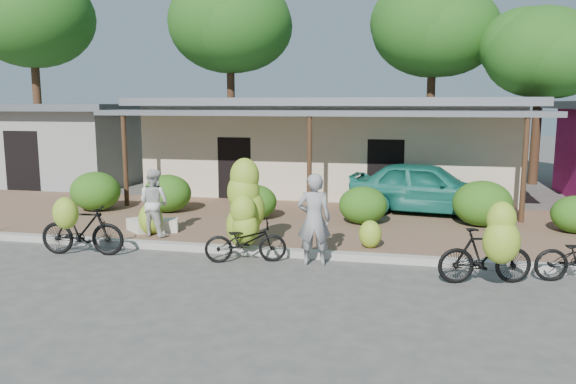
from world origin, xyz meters
name	(u,v)px	position (x,y,z in m)	size (l,w,h in m)	color
ground	(247,285)	(0.00, 0.00, 0.00)	(100.00, 100.00, 0.00)	#4B4946
sidewalk	(302,223)	(0.00, 5.00, 0.06)	(60.00, 6.00, 0.12)	brown
curb	(274,252)	(0.00, 2.00, 0.07)	(60.00, 0.25, 0.15)	#A8A399
shop_main	(333,144)	(0.00, 10.93, 1.72)	(13.00, 8.50, 3.35)	beige
shop_grey	(63,142)	(-11.00, 10.99, 1.62)	(7.00, 6.00, 3.15)	gray
tree_back_left	(29,16)	(-13.69, 13.11, 6.94)	(5.45, 5.35, 8.98)	#442D1B
tree_far_center	(227,21)	(-5.69, 16.11, 6.87)	(5.68, 5.61, 9.01)	#442D1B
tree_center_right	(429,26)	(3.31, 16.61, 6.48)	(5.37, 5.27, 8.49)	#442D1B
tree_near_right	(536,50)	(7.31, 14.61, 5.20)	(4.50, 4.32, 6.87)	#442D1B
hedge_0	(95,191)	(-6.06, 5.17, 0.68)	(1.44, 1.29, 1.12)	#1B5012
hedge_1	(167,193)	(-3.96, 5.43, 0.65)	(1.37, 1.23, 1.07)	#1B5012
hedge_2	(255,202)	(-1.28, 5.04, 0.58)	(1.18, 1.06, 0.92)	#1B5012
hedge_3	(363,205)	(1.59, 5.04, 0.60)	(1.24, 1.11, 0.96)	#1B5012
hedge_4	(482,203)	(4.54, 5.42, 0.69)	(1.47, 1.32, 1.14)	#1B5012
hedge_5	(576,214)	(6.63, 5.09, 0.57)	(1.14, 1.03, 0.89)	#1B5012
bike_left	(80,228)	(-3.95, 1.09, 0.60)	(1.85, 1.22, 1.35)	black
bike_center	(245,218)	(-0.55, 1.71, 0.85)	(1.74, 1.37, 2.06)	black
bike_right	(490,250)	(4.14, 0.82, 0.67)	(1.75, 1.32, 1.59)	black
loose_banana_a	(151,219)	(-3.20, 2.78, 0.48)	(0.58, 0.49, 0.73)	#9DC431
loose_banana_b	(240,226)	(-0.97, 2.70, 0.45)	(0.53, 0.45, 0.66)	#9DC431
loose_banana_c	(370,234)	(1.96, 2.61, 0.42)	(0.48, 0.41, 0.60)	#9DC431
sack_near	(160,226)	(-3.10, 3.06, 0.27)	(0.85, 0.40, 0.30)	silver
sack_far	(140,225)	(-3.60, 3.01, 0.26)	(0.75, 0.38, 0.28)	silver
vendor	(314,219)	(0.93, 1.51, 0.92)	(0.67, 0.44, 1.84)	gray
bystander	(154,202)	(-3.04, 2.68, 0.90)	(0.76, 0.59, 1.57)	silver
teal_van	(425,187)	(3.17, 6.84, 0.85)	(1.72, 4.27, 1.45)	#197262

